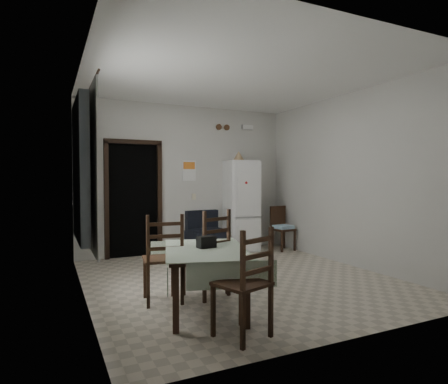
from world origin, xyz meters
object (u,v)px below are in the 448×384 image
navy_seat (206,232)px  corner_chair (283,228)px  fridge (241,206)px  dining_chair_far_right (206,252)px  dining_chair_near_head (242,282)px  dining_chair_far_left (163,257)px  dining_table (206,279)px

navy_seat → corner_chair: 1.59m
fridge → corner_chair: size_ratio=2.04×
fridge → navy_seat: fridge is taller
fridge → dining_chair_far_right: 3.03m
dining_chair_near_head → dining_chair_far_left: bearing=-92.2°
navy_seat → dining_chair_far_left: dining_chair_far_left is taller
dining_chair_far_right → dining_chair_near_head: bearing=63.6°
dining_chair_far_right → dining_chair_near_head: 1.29m
fridge → navy_seat: 0.90m
fridge → dining_table: bearing=-118.1°
dining_chair_far_left → dining_chair_near_head: 1.34m
navy_seat → dining_chair_far_right: bearing=-117.8°
dining_chair_far_right → fridge: bearing=-144.8°
fridge → dining_table: (-1.97, -2.92, -0.57)m
fridge → dining_table: size_ratio=1.38×
corner_chair → dining_chair_near_head: size_ratio=0.88×
corner_chair → fridge: bearing=150.2°
fridge → dining_table: fridge is taller
dining_chair_far_right → dining_chair_near_head: (-0.17, -1.27, -0.03)m
dining_table → dining_chair_far_left: 0.63m
navy_seat → dining_chair_far_right: (-1.02, -2.44, 0.13)m
fridge → dining_chair_near_head: 4.20m
fridge → dining_chair_far_left: fridge is taller
dining_chair_near_head → fridge: bearing=-136.3°
dining_table → dining_chair_near_head: dining_chair_near_head is taller
fridge → dining_chair_near_head: (-1.94, -3.71, -0.40)m
dining_chair_far_left → corner_chair: bearing=-138.6°
navy_seat → dining_chair_far_left: bearing=-128.0°
navy_seat → dining_chair_far_right: size_ratio=0.76×
dining_chair_far_right → dining_chair_near_head: dining_chair_far_right is taller
dining_chair_far_right → dining_table: bearing=48.3°
dining_table → dining_chair_far_right: dining_chair_far_right is taller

